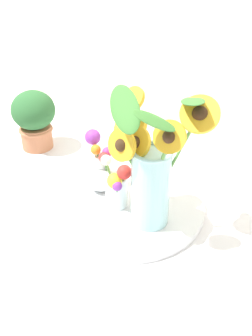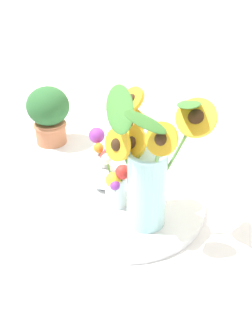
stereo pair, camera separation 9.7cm
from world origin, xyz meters
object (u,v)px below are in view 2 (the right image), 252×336
at_px(mason_jar_sunflowers, 147,170).
at_px(vase_small_center, 116,185).
at_px(vase_bulb_right, 103,168).
at_px(potted_plant, 49,113).
at_px(serving_tray, 126,205).

relative_size(mason_jar_sunflowers, vase_small_center, 2.49).
bearing_deg(vase_bulb_right, mason_jar_sunflowers, -9.66).
xyz_separation_m(vase_small_center, vase_bulb_right, (-0.08, 0.03, 0.00)).
distance_m(vase_small_center, potted_plant, 0.44).
xyz_separation_m(serving_tray, vase_small_center, (-0.01, -0.03, 0.07)).
distance_m(serving_tray, mason_jar_sunflowers, 0.18).
relative_size(vase_bulb_right, potted_plant, 0.87).
bearing_deg(serving_tray, vase_small_center, -109.18).
bearing_deg(potted_plant, serving_tray, -11.66).
bearing_deg(potted_plant, vase_small_center, -15.25).
xyz_separation_m(serving_tray, mason_jar_sunflowers, (0.09, -0.02, 0.16)).
height_order(serving_tray, vase_small_center, vase_small_center).
xyz_separation_m(serving_tray, vase_bulb_right, (-0.09, 0.01, 0.07)).
distance_m(serving_tray, vase_bulb_right, 0.12).
xyz_separation_m(mason_jar_sunflowers, vase_bulb_right, (-0.18, 0.03, -0.08)).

